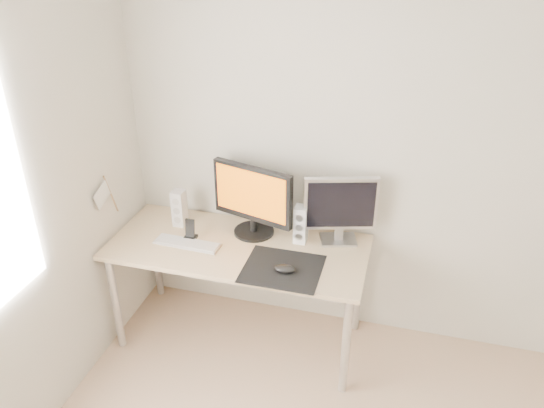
{
  "coord_description": "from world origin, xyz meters",
  "views": [
    {
      "loc": [
        0.01,
        -1.25,
        2.5
      ],
      "look_at": [
        -0.73,
        1.46,
        1.01
      ],
      "focal_mm": 35.0,
      "sensor_mm": 36.0,
      "label": 1
    }
  ],
  "objects_px": {
    "mouse": "(285,269)",
    "phone_dock": "(190,233)",
    "main_monitor": "(253,198)",
    "second_monitor": "(341,207)",
    "keyboard": "(187,243)",
    "speaker_right": "(301,224)",
    "speaker_left": "(179,208)",
    "desk": "(238,256)"
  },
  "relations": [
    {
      "from": "speaker_left",
      "to": "keyboard",
      "type": "height_order",
      "value": "speaker_left"
    },
    {
      "from": "second_monitor",
      "to": "speaker_right",
      "type": "height_order",
      "value": "second_monitor"
    },
    {
      "from": "speaker_right",
      "to": "phone_dock",
      "type": "height_order",
      "value": "speaker_right"
    },
    {
      "from": "speaker_left",
      "to": "speaker_right",
      "type": "relative_size",
      "value": 1.0
    },
    {
      "from": "speaker_right",
      "to": "phone_dock",
      "type": "xyz_separation_m",
      "value": [
        -0.68,
        -0.15,
        -0.08
      ]
    },
    {
      "from": "mouse",
      "to": "speaker_right",
      "type": "distance_m",
      "value": 0.36
    },
    {
      "from": "mouse",
      "to": "desk",
      "type": "height_order",
      "value": "mouse"
    },
    {
      "from": "mouse",
      "to": "desk",
      "type": "relative_size",
      "value": 0.08
    },
    {
      "from": "speaker_left",
      "to": "second_monitor",
      "type": "bearing_deg",
      "value": 3.99
    },
    {
      "from": "desk",
      "to": "keyboard",
      "type": "height_order",
      "value": "keyboard"
    },
    {
      "from": "second_monitor",
      "to": "speaker_right",
      "type": "bearing_deg",
      "value": -163.17
    },
    {
      "from": "mouse",
      "to": "keyboard",
      "type": "distance_m",
      "value": 0.67
    },
    {
      "from": "speaker_right",
      "to": "phone_dock",
      "type": "bearing_deg",
      "value": -167.6
    },
    {
      "from": "keyboard",
      "to": "speaker_right",
      "type": "bearing_deg",
      "value": 18.38
    },
    {
      "from": "mouse",
      "to": "speaker_right",
      "type": "relative_size",
      "value": 0.5
    },
    {
      "from": "main_monitor",
      "to": "second_monitor",
      "type": "relative_size",
      "value": 1.22
    },
    {
      "from": "second_monitor",
      "to": "speaker_left",
      "type": "relative_size",
      "value": 1.81
    },
    {
      "from": "desk",
      "to": "phone_dock",
      "type": "relative_size",
      "value": 11.83
    },
    {
      "from": "desk",
      "to": "phone_dock",
      "type": "xyz_separation_m",
      "value": [
        -0.31,
        0.0,
        0.12
      ]
    },
    {
      "from": "desk",
      "to": "main_monitor",
      "type": "height_order",
      "value": "main_monitor"
    },
    {
      "from": "main_monitor",
      "to": "keyboard",
      "type": "relative_size",
      "value": 1.27
    },
    {
      "from": "keyboard",
      "to": "main_monitor",
      "type": "bearing_deg",
      "value": 33.78
    },
    {
      "from": "main_monitor",
      "to": "phone_dock",
      "type": "bearing_deg",
      "value": -155.63
    },
    {
      "from": "mouse",
      "to": "phone_dock",
      "type": "xyz_separation_m",
      "value": [
        -0.67,
        0.2,
        0.02
      ]
    },
    {
      "from": "keyboard",
      "to": "second_monitor",
      "type": "bearing_deg",
      "value": 17.99
    },
    {
      "from": "speaker_right",
      "to": "main_monitor",
      "type": "bearing_deg",
      "value": 177.11
    },
    {
      "from": "main_monitor",
      "to": "speaker_left",
      "type": "xyz_separation_m",
      "value": [
        -0.5,
        -0.02,
        -0.13
      ]
    },
    {
      "from": "main_monitor",
      "to": "phone_dock",
      "type": "height_order",
      "value": "main_monitor"
    },
    {
      "from": "second_monitor",
      "to": "desk",
      "type": "bearing_deg",
      "value": -159.75
    },
    {
      "from": "mouse",
      "to": "speaker_left",
      "type": "bearing_deg",
      "value": 156.47
    },
    {
      "from": "mouse",
      "to": "second_monitor",
      "type": "relative_size",
      "value": 0.28
    },
    {
      "from": "mouse",
      "to": "speaker_right",
      "type": "bearing_deg",
      "value": 88.02
    },
    {
      "from": "mouse",
      "to": "phone_dock",
      "type": "bearing_deg",
      "value": 163.06
    },
    {
      "from": "main_monitor",
      "to": "second_monitor",
      "type": "xyz_separation_m",
      "value": [
        0.54,
        0.05,
        -0.01
      ]
    },
    {
      "from": "desk",
      "to": "main_monitor",
      "type": "xyz_separation_m",
      "value": [
        0.05,
        0.16,
        0.33
      ]
    },
    {
      "from": "second_monitor",
      "to": "speaker_left",
      "type": "height_order",
      "value": "second_monitor"
    },
    {
      "from": "mouse",
      "to": "speaker_left",
      "type": "xyz_separation_m",
      "value": [
        -0.8,
        0.35,
        0.1
      ]
    },
    {
      "from": "speaker_left",
      "to": "keyboard",
      "type": "xyz_separation_m",
      "value": [
        0.14,
        -0.22,
        -0.11
      ]
    },
    {
      "from": "mouse",
      "to": "second_monitor",
      "type": "distance_m",
      "value": 0.53
    },
    {
      "from": "mouse",
      "to": "keyboard",
      "type": "height_order",
      "value": "mouse"
    },
    {
      "from": "mouse",
      "to": "main_monitor",
      "type": "distance_m",
      "value": 0.53
    },
    {
      "from": "second_monitor",
      "to": "phone_dock",
      "type": "relative_size",
      "value": 3.28
    }
  ]
}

